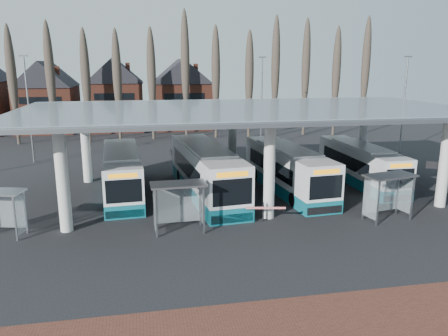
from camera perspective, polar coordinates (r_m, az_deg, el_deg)
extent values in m
plane|color=black|center=(25.33, 7.40, -8.30)|extent=(140.00, 140.00, 0.00)
cylinder|color=silver|center=(26.00, -20.33, -1.51)|extent=(0.70, 0.70, 6.00)
cylinder|color=silver|center=(36.65, -17.62, 2.83)|extent=(0.70, 0.70, 6.00)
cylinder|color=silver|center=(26.69, 5.93, -0.37)|extent=(0.70, 0.70, 6.00)
cylinder|color=silver|center=(37.14, 1.10, 3.59)|extent=(0.70, 0.70, 6.00)
cylinder|color=silver|center=(32.20, 26.86, 0.62)|extent=(0.70, 0.70, 6.00)
cylinder|color=silver|center=(41.28, 17.67, 3.95)|extent=(0.70, 0.70, 6.00)
cube|color=gray|center=(31.39, 3.20, 7.76)|extent=(32.00, 16.00, 0.12)
cube|color=silver|center=(31.38, 3.20, 7.89)|extent=(31.50, 15.50, 0.04)
cone|color=#473D33|center=(57.23, -25.81, 10.01)|extent=(0.36, 0.36, 14.50)
ellipsoid|color=#473D33|center=(57.19, -25.99, 11.74)|extent=(1.10, 1.10, 11.02)
cone|color=#473D33|center=(56.35, -21.82, 10.34)|extent=(0.36, 0.36, 14.50)
ellipsoid|color=#473D33|center=(56.31, -21.98, 12.10)|extent=(1.10, 1.10, 11.02)
cone|color=#473D33|center=(55.74, -17.72, 10.64)|extent=(0.36, 0.36, 14.50)
ellipsoid|color=#473D33|center=(55.70, -17.85, 12.42)|extent=(1.10, 1.10, 11.02)
cone|color=#473D33|center=(55.42, -13.55, 10.88)|extent=(0.36, 0.36, 14.50)
ellipsoid|color=#473D33|center=(55.38, -13.65, 12.68)|extent=(1.10, 1.10, 11.02)
cone|color=#473D33|center=(55.38, -9.34, 11.07)|extent=(0.36, 0.36, 14.50)
ellipsoid|color=#473D33|center=(55.35, -9.41, 12.87)|extent=(1.10, 1.10, 11.02)
cone|color=#473D33|center=(55.64, -5.14, 11.20)|extent=(0.36, 0.36, 14.50)
ellipsoid|color=#473D33|center=(55.60, -5.18, 12.99)|extent=(1.10, 1.10, 11.02)
cone|color=#473D33|center=(56.17, -1.00, 11.27)|extent=(0.36, 0.36, 14.50)
ellipsoid|color=#473D33|center=(56.14, -1.00, 13.04)|extent=(1.10, 1.10, 11.02)
cone|color=#473D33|center=(56.99, 3.05, 11.28)|extent=(0.36, 0.36, 14.50)
ellipsoid|color=#473D33|center=(56.95, 3.07, 13.03)|extent=(1.10, 1.10, 11.02)
cone|color=#473D33|center=(58.07, 6.96, 11.24)|extent=(0.36, 0.36, 14.50)
ellipsoid|color=#473D33|center=(58.03, 7.01, 12.96)|extent=(1.10, 1.10, 11.02)
cone|color=#473D33|center=(59.40, 10.71, 11.16)|extent=(0.36, 0.36, 14.50)
ellipsoid|color=#473D33|center=(59.36, 10.79, 12.83)|extent=(1.10, 1.10, 11.02)
cone|color=#473D33|center=(60.96, 14.28, 11.03)|extent=(0.36, 0.36, 14.50)
ellipsoid|color=#473D33|center=(60.93, 14.38, 12.67)|extent=(1.10, 1.10, 11.02)
cone|color=#473D33|center=(62.74, 17.66, 10.88)|extent=(0.36, 0.36, 14.50)
ellipsoid|color=#473D33|center=(62.71, 17.77, 12.46)|extent=(1.10, 1.10, 11.02)
cube|color=brown|center=(67.83, -21.93, 7.50)|extent=(8.00, 10.00, 7.00)
pyramid|color=black|center=(67.59, -22.45, 13.40)|extent=(8.30, 10.30, 3.50)
cube|color=brown|center=(66.67, -13.83, 7.99)|extent=(8.00, 10.00, 7.00)
pyramid|color=black|center=(66.43, -14.17, 14.01)|extent=(8.30, 10.30, 3.50)
cube|color=brown|center=(66.85, -5.59, 8.32)|extent=(8.00, 10.00, 7.00)
pyramid|color=black|center=(66.61, -5.73, 14.33)|extent=(8.30, 10.30, 3.50)
cylinder|color=slate|center=(45.75, -24.11, 6.81)|extent=(0.16, 0.16, 10.00)
cube|color=slate|center=(45.55, -24.73, 13.18)|extent=(0.80, 0.15, 0.15)
cylinder|color=slate|center=(50.36, 4.92, 8.41)|extent=(0.16, 0.16, 10.00)
cube|color=slate|center=(50.19, 5.04, 14.22)|extent=(0.80, 0.15, 0.15)
cylinder|color=slate|center=(50.67, 22.41, 7.50)|extent=(0.16, 0.16, 10.00)
cube|color=slate|center=(50.49, 22.93, 13.25)|extent=(0.80, 0.15, 0.15)
cube|color=white|center=(32.89, -13.19, -0.26)|extent=(3.14, 11.81, 2.73)
cube|color=#0E606E|center=(33.22, -13.07, -2.47)|extent=(3.16, 11.83, 0.88)
cube|color=white|center=(32.60, -13.32, 2.15)|extent=(2.63, 7.13, 0.18)
cube|color=black|center=(33.35, -13.21, 0.09)|extent=(2.99, 8.54, 1.07)
cube|color=black|center=(27.25, -12.95, -2.97)|extent=(2.18, 0.18, 1.46)
cube|color=black|center=(38.57, -13.36, 1.86)|extent=(2.11, 0.18, 1.17)
cube|color=orange|center=(27.00, -13.06, -0.98)|extent=(1.74, 0.15, 0.29)
cube|color=black|center=(27.69, -12.79, -5.86)|extent=(2.36, 0.21, 0.49)
cylinder|color=black|center=(29.68, -15.09, -4.43)|extent=(0.32, 0.95, 0.93)
cylinder|color=black|center=(29.69, -10.74, -4.19)|extent=(0.32, 0.95, 0.93)
cylinder|color=black|center=(36.52, -14.95, -1.10)|extent=(0.32, 0.95, 0.93)
cylinder|color=black|center=(36.53, -11.42, -0.90)|extent=(0.32, 0.95, 0.93)
cube|color=white|center=(31.67, -2.36, -0.08)|extent=(3.96, 13.18, 3.03)
cube|color=#0E606E|center=(32.05, -2.33, -2.62)|extent=(3.99, 13.21, 0.97)
cube|color=white|center=(31.35, -2.38, 2.71)|extent=(3.20, 7.99, 0.19)
cube|color=black|center=(32.16, -2.59, 0.33)|extent=(3.67, 9.57, 1.19)
cube|color=black|center=(25.63, 1.11, -3.19)|extent=(2.42, 0.29, 1.62)
cube|color=black|center=(37.83, -4.70, 2.27)|extent=(2.34, 0.28, 1.30)
cube|color=orange|center=(25.35, 1.12, -0.84)|extent=(1.93, 0.23, 0.32)
cube|color=black|center=(26.15, 1.08, -6.59)|extent=(2.62, 0.33, 0.54)
cylinder|color=black|center=(27.94, -2.80, -4.98)|extent=(0.40, 1.06, 1.04)
cylinder|color=black|center=(28.58, 2.09, -4.54)|extent=(0.40, 1.06, 1.04)
cylinder|color=black|center=(35.36, -5.77, -1.09)|extent=(0.40, 1.06, 1.04)
cylinder|color=black|center=(35.88, -1.84, -0.81)|extent=(0.40, 1.06, 1.04)
cube|color=white|center=(33.15, 8.27, 0.15)|extent=(3.51, 12.19, 2.80)
cube|color=#0E606E|center=(33.48, 8.20, -2.11)|extent=(3.53, 12.21, 0.90)
cube|color=white|center=(32.85, 8.36, 2.61)|extent=(2.87, 7.37, 0.18)
cube|color=black|center=(33.57, 7.94, 0.50)|extent=(3.28, 8.83, 1.10)
cube|color=black|center=(27.93, 13.16, -2.47)|extent=(2.25, 0.24, 1.50)
cube|color=black|center=(38.56, 4.74, 2.26)|extent=(2.17, 0.23, 1.20)
cube|color=orange|center=(27.68, 13.27, -0.47)|extent=(1.79, 0.19, 0.30)
cube|color=black|center=(28.38, 12.99, -5.38)|extent=(2.42, 0.27, 0.50)
cylinder|color=black|center=(29.69, 9.06, -4.10)|extent=(0.36, 0.98, 0.96)
cylinder|color=black|center=(30.69, 13.01, -3.70)|extent=(0.36, 0.98, 0.96)
cylinder|color=black|center=(36.21, 4.32, -0.78)|extent=(0.36, 0.98, 0.96)
cylinder|color=black|center=(37.03, 7.69, -0.54)|extent=(0.36, 0.98, 0.96)
cube|color=white|center=(36.73, 17.41, 0.75)|extent=(2.38, 11.12, 2.59)
cube|color=#0E606E|center=(37.01, 17.27, -1.14)|extent=(2.40, 11.14, 0.83)
cube|color=white|center=(36.47, 17.55, 2.81)|extent=(2.14, 6.67, 0.17)
cube|color=black|center=(37.11, 17.09, 1.04)|extent=(2.41, 8.01, 1.02)
cube|color=black|center=(32.08, 21.99, -1.31)|extent=(2.08, 0.06, 1.39)
cube|color=black|center=(41.57, 13.88, 2.52)|extent=(2.01, 0.06, 1.11)
cube|color=orange|center=(31.87, 22.14, 0.30)|extent=(1.65, 0.05, 0.28)
cube|color=black|center=(32.44, 21.77, -3.69)|extent=(2.24, 0.08, 0.46)
cylinder|color=black|center=(33.52, 18.43, -2.66)|extent=(0.26, 0.89, 0.89)
cylinder|color=black|center=(34.60, 21.54, -2.43)|extent=(0.26, 0.89, 0.89)
cylinder|color=black|center=(39.36, 13.72, -0.03)|extent=(0.26, 0.89, 0.89)
cylinder|color=black|center=(40.28, 16.50, 0.10)|extent=(0.26, 0.89, 0.89)
cube|color=gray|center=(26.03, -25.61, -5.99)|extent=(0.10, 0.10, 2.53)
cube|color=gray|center=(26.96, -24.51, -5.23)|extent=(0.10, 0.10, 2.53)
cube|color=silver|center=(27.56, -26.74, -4.96)|extent=(2.37, 0.60, 2.03)
cube|color=silver|center=(26.45, -24.97, -5.50)|extent=(0.30, 1.09, 2.03)
cube|color=gray|center=(24.21, -8.86, -5.92)|extent=(0.09, 0.09, 2.75)
cube|color=gray|center=(24.49, -2.66, -5.54)|extent=(0.09, 0.09, 2.75)
cube|color=gray|center=(25.35, -9.05, -5.04)|extent=(0.09, 0.09, 2.75)
cube|color=gray|center=(25.62, -3.14, -4.68)|extent=(0.09, 0.09, 2.75)
cube|color=gray|center=(24.46, -5.99, -2.12)|extent=(3.13, 1.64, 0.11)
cube|color=silver|center=(25.49, -6.09, -4.71)|extent=(2.64, 0.13, 2.20)
cube|color=silver|center=(24.76, -9.09, -5.36)|extent=(0.08, 1.21, 2.20)
cube|color=silver|center=(25.05, -2.78, -4.97)|extent=(0.08, 1.21, 2.20)
cube|color=gray|center=(27.15, 19.46, -4.41)|extent=(0.10, 0.10, 2.74)
cube|color=gray|center=(28.92, 23.38, -3.69)|extent=(0.10, 0.10, 2.74)
cube|color=gray|center=(28.01, 17.84, -3.75)|extent=(0.10, 0.10, 2.74)
cube|color=gray|center=(29.73, 21.74, -3.09)|extent=(0.10, 0.10, 2.74)
cube|color=gray|center=(28.07, 20.89, -0.94)|extent=(3.31, 2.12, 0.11)
cube|color=silver|center=(28.88, 19.78, -3.28)|extent=(2.59, 0.57, 2.19)
cube|color=silver|center=(27.53, 18.56, -3.98)|extent=(0.28, 1.19, 2.19)
cube|color=silver|center=(29.35, 22.63, -3.27)|extent=(0.28, 1.19, 2.19)
cylinder|color=black|center=(32.83, 26.34, -1.86)|extent=(0.09, 0.09, 2.93)
cube|color=black|center=(32.55, 26.57, 0.31)|extent=(1.89, 0.90, 0.50)
cube|color=black|center=(26.70, 5.13, -5.73)|extent=(0.09, 0.09, 1.18)
cube|color=red|center=(26.07, 5.47, -5.22)|extent=(2.34, 0.55, 0.11)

